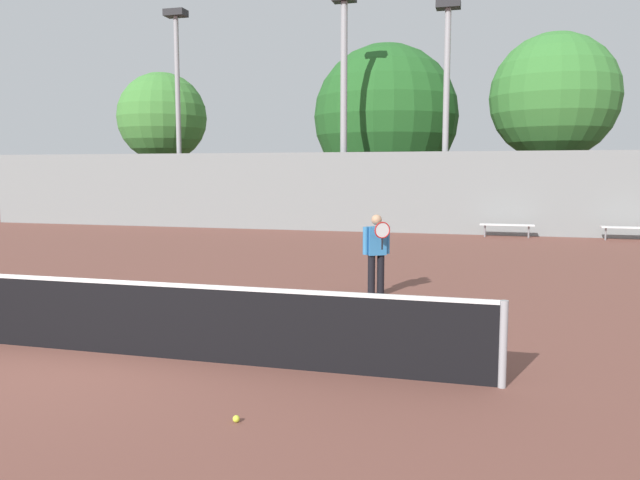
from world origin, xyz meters
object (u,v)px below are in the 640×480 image
Objects in this scene: tree_green_broad at (162,118)px; tree_dark_dense at (554,98)px; light_pole_center_back at (178,92)px; tennis_ball at (236,419)px; bench_courtside_near at (507,225)px; tree_green_tall at (386,117)px; light_pole_near_left at (446,95)px; bench_courtside_far at (627,228)px; light_pole_far_right at (344,96)px; tennis_net at (97,315)px; tennis_player at (376,250)px.

tree_dark_dense is at bearing 0.63° from tree_green_broad.
light_pole_center_back reaches higher than tennis_ball.
bench_courtside_near is 0.23× the size of tree_green_tall.
light_pole_near_left is 4.87m from tree_dark_dense.
bench_courtside_far is 0.18× the size of light_pole_far_right.
tree_green_broad is at bearing -166.98° from tree_green_tall.
light_pole_center_back is at bearing -169.87° from tree_dark_dense.
light_pole_far_right reaches higher than tennis_net.
tree_green_tall is at bearing 79.12° from light_pole_far_right.
tree_green_tall is at bearing 13.02° from tree_green_broad.
light_pole_far_right reaches higher than light_pole_center_back.
tree_green_broad is (-13.42, 2.44, -0.40)m from light_pole_near_left.
tennis_net is 5.52m from tennis_player.
light_pole_center_back reaches higher than tree_green_broad.
light_pole_near_left is 0.94× the size of light_pole_far_right.
light_pole_far_right is 1.17× the size of tree_dark_dense.
light_pole_near_left is 1.06× the size of tree_green_tall.
light_pole_near_left is 128.05× the size of tennis_ball.
light_pole_far_right reaches higher than bench_courtside_near.
light_pole_center_back is 9.54m from tree_green_tall.
tennis_ball is (10.66, -19.14, -5.67)m from light_pole_center_back.
bench_courtside_near is (2.68, 11.57, -0.44)m from tennis_player.
light_pole_far_right is at bearing 172.29° from bench_courtside_far.
light_pole_far_right is (-4.02, 0.07, 0.07)m from light_pole_near_left.
tree_green_broad reaches higher than tennis_ball.
light_pole_center_back reaches higher than bench_courtside_far.
tree_green_tall reaches higher than tree_green_broad.
light_pole_far_right reaches higher than tennis_ball.
light_pole_far_right is at bearing -100.88° from tree_green_tall.
light_pole_far_right is at bearing 167.61° from bench_courtside_near.
bench_courtside_near is at bearing 80.83° from tennis_ball.
light_pole_center_back is at bearing 176.00° from bench_courtside_far.
tennis_net reaches higher than tennis_ball.
light_pole_near_left reaches higher than tennis_ball.
tennis_ball is (3.45, -19.31, -5.31)m from light_pole_far_right.
tennis_net is at bearing 148.02° from tennis_ball.
bench_courtside_near and bench_courtside_far have the same top height.
tree_dark_dense is (1.78, 3.96, 4.88)m from bench_courtside_near.
tree_dark_dense reaches higher than tree_green_broad.
bench_courtside_near is 0.21× the size of light_pole_center_back.
tennis_net is 19.91m from light_pole_center_back.
bench_courtside_far is at bearing -61.29° from tree_dark_dense.
light_pole_far_right is 20.32m from tennis_ball.
bench_courtside_near is 27.69× the size of tennis_ball.
light_pole_center_back is 22.63m from tennis_ball.
light_pole_center_back is (-7.99, 17.48, 5.20)m from tennis_net.
tree_green_tall is at bearing 122.72° from light_pole_near_left.
tennis_net reaches higher than bench_courtside_near.
bench_courtside_far is at bearing -4.00° from light_pole_center_back.
light_pole_center_back is at bearing 97.63° from tennis_player.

